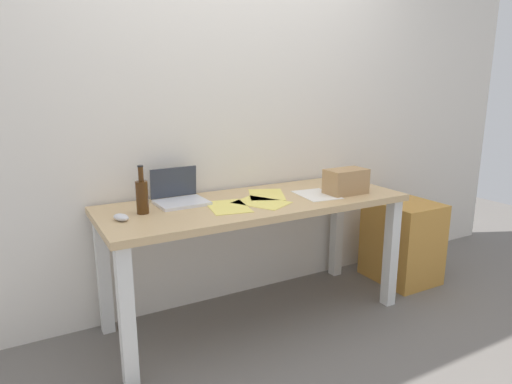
# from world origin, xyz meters

# --- Properties ---
(ground_plane) EXTENTS (8.00, 8.00, 0.00)m
(ground_plane) POSITION_xyz_m (0.00, 0.00, 0.00)
(ground_plane) COLOR slate
(back_wall) EXTENTS (5.20, 0.08, 2.60)m
(back_wall) POSITION_xyz_m (0.00, 0.40, 1.30)
(back_wall) COLOR silver
(back_wall) RESTS_ON ground
(desk) EXTENTS (1.82, 0.67, 0.76)m
(desk) POSITION_xyz_m (0.00, 0.00, 0.65)
(desk) COLOR tan
(desk) RESTS_ON ground
(laptop_left) EXTENTS (0.29, 0.25, 0.19)m
(laptop_left) POSITION_xyz_m (-0.42, 0.16, 0.79)
(laptop_left) COLOR silver
(laptop_left) RESTS_ON desk
(beer_bottle) EXTENTS (0.06, 0.06, 0.26)m
(beer_bottle) POSITION_xyz_m (-0.66, 0.05, 0.85)
(beer_bottle) COLOR #47280F
(beer_bottle) RESTS_ON desk
(computer_mouse) EXTENTS (0.09, 0.11, 0.03)m
(computer_mouse) POSITION_xyz_m (-0.79, -0.03, 0.77)
(computer_mouse) COLOR silver
(computer_mouse) RESTS_ON desk
(cardboard_box) EXTENTS (0.26, 0.16, 0.15)m
(cardboard_box) POSITION_xyz_m (0.57, -0.12, 0.83)
(cardboard_box) COLOR tan
(cardboard_box) RESTS_ON desk
(paper_sheet_center) EXTENTS (0.33, 0.36, 0.00)m
(paper_sheet_center) POSITION_xyz_m (-0.00, -0.07, 0.76)
(paper_sheet_center) COLOR #F4E06B
(paper_sheet_center) RESTS_ON desk
(paper_yellow_folder) EXTENTS (0.26, 0.33, 0.00)m
(paper_yellow_folder) POSITION_xyz_m (-0.21, -0.06, 0.76)
(paper_yellow_folder) COLOR #F4E06B
(paper_yellow_folder) RESTS_ON desk
(paper_sheet_near_back) EXTENTS (0.32, 0.36, 0.00)m
(paper_sheet_near_back) POSITION_xyz_m (0.12, 0.09, 0.76)
(paper_sheet_near_back) COLOR #F4E06B
(paper_sheet_near_back) RESTS_ON desk
(paper_sheet_front_right) EXTENTS (0.24, 0.32, 0.00)m
(paper_sheet_front_right) POSITION_xyz_m (0.39, -0.07, 0.76)
(paper_sheet_front_right) COLOR white
(paper_sheet_front_right) RESTS_ON desk
(filing_cabinet) EXTENTS (0.40, 0.48, 0.60)m
(filing_cabinet) POSITION_xyz_m (1.22, -0.02, 0.30)
(filing_cabinet) COLOR #C68938
(filing_cabinet) RESTS_ON ground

